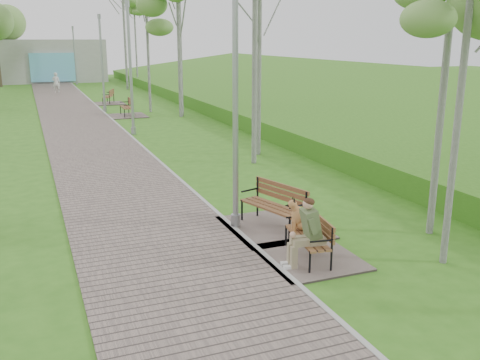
% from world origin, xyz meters
% --- Properties ---
extents(walkway, '(3.50, 67.00, 0.04)m').
position_xyz_m(walkway, '(-1.75, 21.50, 0.02)').
color(walkway, '#62554F').
rests_on(walkway, ground).
extents(kerb, '(0.10, 67.00, 0.05)m').
position_xyz_m(kerb, '(0.00, 21.50, 0.03)').
color(kerb, '#999993').
rests_on(kerb, ground).
extents(embankment, '(14.00, 70.00, 1.60)m').
position_xyz_m(embankment, '(12.00, 20.00, 0.00)').
color(embankment, '#4B8C25').
rests_on(embankment, ground).
extents(building_north, '(10.00, 5.20, 4.00)m').
position_xyz_m(building_north, '(-1.50, 50.97, 1.99)').
color(building_north, '#9E9E99').
rests_on(building_north, ground).
extents(bench_main, '(1.76, 1.96, 1.54)m').
position_xyz_m(bench_main, '(0.65, 3.43, 0.43)').
color(bench_main, '#62554F').
rests_on(bench_main, ground).
extents(bench_second, '(2.03, 2.25, 1.25)m').
position_xyz_m(bench_second, '(0.81, 5.27, 0.23)').
color(bench_second, '#62554F').
rests_on(bench_second, ground).
extents(bench_third, '(1.95, 2.17, 1.20)m').
position_xyz_m(bench_third, '(0.97, 24.35, 0.22)').
color(bench_third, '#62554F').
rests_on(bench_third, ground).
extents(bench_far, '(1.86, 2.07, 1.14)m').
position_xyz_m(bench_far, '(0.89, 30.54, 0.21)').
color(bench_far, '#62554F').
rests_on(bench_far, ground).
extents(lamp_post_near, '(0.21, 0.21, 5.46)m').
position_xyz_m(lamp_post_near, '(0.06, 5.62, 2.55)').
color(lamp_post_near, '#919498').
rests_on(lamp_post_near, ground).
extents(lamp_post_second, '(0.22, 0.22, 5.65)m').
position_xyz_m(lamp_post_second, '(0.23, 18.52, 2.64)').
color(lamp_post_second, '#919498').
rests_on(lamp_post_second, ground).
extents(lamp_post_third, '(0.21, 0.21, 5.42)m').
position_xyz_m(lamp_post_third, '(0.12, 26.67, 2.53)').
color(lamp_post_third, '#919498').
rests_on(lamp_post_third, ground).
extents(lamp_post_far, '(0.20, 0.20, 5.18)m').
position_xyz_m(lamp_post_far, '(0.38, 46.62, 2.42)').
color(lamp_post_far, '#919498').
rests_on(lamp_post_far, ground).
extents(pedestrian_near, '(0.63, 0.46, 1.57)m').
position_xyz_m(pedestrian_near, '(-1.79, 39.24, 0.79)').
color(pedestrian_near, silver).
rests_on(pedestrian_near, ground).
extents(birch_far_b, '(2.31, 2.31, 7.39)m').
position_xyz_m(birch_far_b, '(2.55, 25.59, 5.80)').
color(birch_far_b, silver).
rests_on(birch_far_b, ground).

